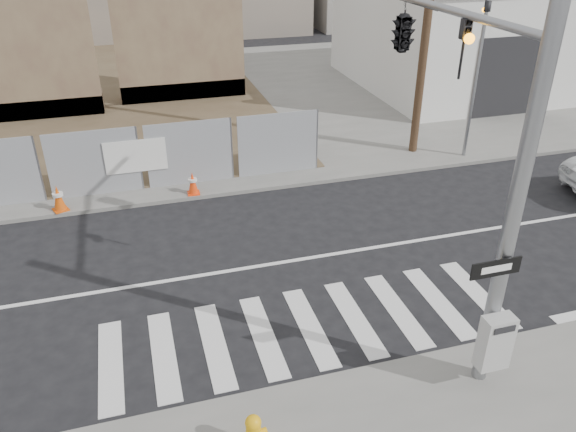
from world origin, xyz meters
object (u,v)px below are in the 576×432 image
object	(u,v)px
traffic_cone_c	(58,198)
signal_pole	(435,85)
auto_shop	(486,31)
traffic_cone_d	(193,183)

from	to	relation	value
traffic_cone_c	signal_pole	bearing A→B (deg)	-38.95
auto_shop	traffic_cone_d	xyz separation A→B (m)	(-15.47, -8.75, -2.08)
signal_pole	traffic_cone_c	world-z (taller)	signal_pole
traffic_cone_c	traffic_cone_d	bearing A→B (deg)	0.00
auto_shop	traffic_cone_d	world-z (taller)	auto_shop
signal_pole	traffic_cone_c	size ratio (longest dim) A/B	9.13
auto_shop	traffic_cone_c	size ratio (longest dim) A/B	15.65
auto_shop	traffic_cone_d	distance (m)	17.89
signal_pole	traffic_cone_c	bearing A→B (deg)	141.05
traffic_cone_c	traffic_cone_d	world-z (taller)	traffic_cone_c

